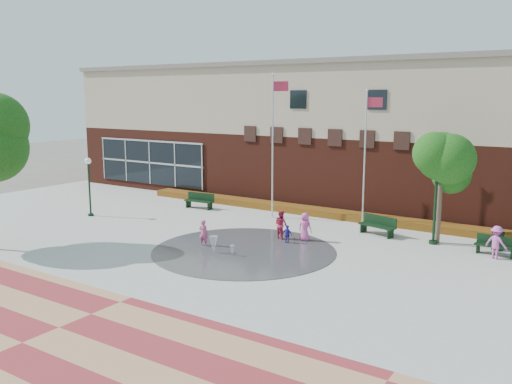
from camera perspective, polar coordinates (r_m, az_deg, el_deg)
The scene contains 22 objects.
ground at distance 22.64m, azimuth -5.62°, elevation -7.98°, with size 120.00×120.00×0.00m, color #666056.
plaza_concrete at distance 25.73m, azimuth 0.00°, elevation -5.70°, with size 46.00×18.00×0.01m, color #A8A8A0.
paver_band at distance 18.10m, azimuth -20.03°, elevation -13.30°, with size 46.00×6.00×0.01m, color maroon.
splash_pad at distance 24.93m, azimuth -1.27°, elevation -6.22°, with size 8.40×8.40×0.01m, color #383A3D.
library_building at distance 36.86m, azimuth 11.64°, elevation 6.20°, with size 44.40×10.40×9.20m.
flower_bed at distance 32.17m, azimuth 7.45°, elevation -2.58°, with size 26.00×1.20×0.40m, color #A91705.
flagpole_left at distance 30.94m, azimuth 1.85°, elevation 5.62°, with size 0.94×0.33×8.26m.
flagpole_right at distance 29.39m, azimuth 11.47°, elevation 4.22°, with size 0.90×0.23×7.35m.
lamp_left at distance 33.11m, azimuth -17.17°, elevation 1.20°, with size 0.37×0.37×3.46m.
lamp_right at distance 26.84m, azimuth 18.42°, elevation 0.07°, with size 0.44×0.44×4.14m.
bench_left at distance 34.25m, azimuth -6.00°, elevation -1.23°, with size 2.00×0.70×0.99m.
bench_mid at distance 28.26m, azimuth 12.62°, elevation -3.84°, with size 2.07×1.07×1.00m.
bench_right at distance 26.39m, azimuth 23.87°, elevation -5.56°, with size 1.78×0.66×0.87m.
trash_can at distance 27.25m, azimuth 24.10°, elevation -4.72°, with size 0.55×0.55×0.89m.
tree_mid at distance 26.93m, azimuth 18.97°, elevation 2.81°, with size 3.13×3.13×5.29m.
water_jet_a at distance 24.62m, azimuth -4.47°, elevation -6.47°, with size 0.39×0.39×0.77m, color white.
water_jet_b at distance 24.13m, azimuth -2.52°, elevation -6.79°, with size 0.21×0.21×0.47m, color white.
child_splash at distance 25.67m, azimuth -5.54°, elevation -4.32°, with size 0.46×0.30×1.27m, color #CD4C7E.
adult_red at distance 26.81m, azimuth 2.65°, elevation -3.47°, with size 0.71×0.55×1.45m, color #C02848.
adult_pink at distance 26.53m, azimuth 5.18°, elevation -3.68°, with size 0.69×0.45×1.42m, color #DE529D.
child_blue at distance 26.08m, azimuth 3.33°, elevation -4.48°, with size 0.53×0.22×0.90m, color #30239F.
person_bench at distance 25.75m, azimuth 23.97°, elevation -4.89°, with size 0.95×0.55×1.47m, color #D255B3.
Camera 1 is at (13.58, -16.71, 6.99)m, focal length 38.00 mm.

